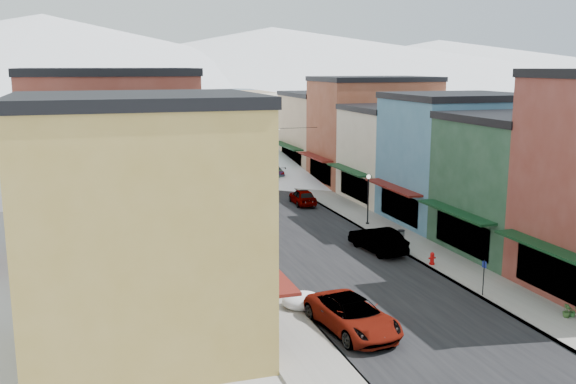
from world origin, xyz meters
TOP-DOWN VIEW (x-y plane):
  - ground at (0.00, 0.00)m, footprint 600.00×600.00m
  - road at (0.00, 60.00)m, footprint 10.00×160.00m
  - sidewalk_left at (-6.60, 60.00)m, footprint 3.20×160.00m
  - sidewalk_right at (6.60, 60.00)m, footprint 3.20×160.00m
  - curb_left at (-5.05, 60.00)m, footprint 0.10×160.00m
  - curb_right at (5.05, 60.00)m, footprint 0.10×160.00m
  - bldg_l_yellow at (-13.19, 4.00)m, footprint 11.30×8.70m
  - bldg_l_cream at (-13.19, 12.50)m, footprint 11.30×8.20m
  - bldg_l_brick_near at (-13.69, 20.50)m, footprint 12.30×8.20m
  - bldg_l_grayblue at (-13.19, 29.00)m, footprint 11.30×9.20m
  - bldg_l_brick_far at (-14.19, 38.00)m, footprint 13.30×9.20m
  - bldg_l_tan at (-13.19, 48.00)m, footprint 11.30×11.20m
  - bldg_r_green at (13.19, 12.00)m, footprint 11.30×9.20m
  - bldg_r_blue at (13.19, 21.00)m, footprint 11.30×9.20m
  - bldg_r_cream at (13.69, 30.00)m, footprint 12.30×9.20m
  - bldg_r_brick_far at (14.19, 39.00)m, footprint 13.30×9.20m
  - bldg_r_tan at (13.19, 49.00)m, footprint 11.30×11.20m
  - distant_blocks at (0.00, 83.00)m, footprint 34.00×55.00m
  - mountain_ridge at (-19.47, 277.18)m, footprint 670.00×340.00m
  - overhead_cables at (0.00, 47.50)m, footprint 16.40×15.04m
  - car_white_suv at (-3.50, 3.00)m, footprint 3.48×6.21m
  - car_silver_sedan at (-3.50, 25.51)m, footprint 1.66×3.94m
  - car_dark_hatch at (-4.30, 28.94)m, footprint 1.75×4.99m
  - car_silver_wagon at (-4.30, 40.32)m, footprint 2.04×4.90m
  - car_green_sedan at (3.52, 15.01)m, footprint 2.44×5.33m
  - car_gray_suv at (3.50, 30.98)m, footprint 1.96×4.44m
  - car_black_sedan at (4.30, 45.30)m, footprint 2.75×6.06m
  - car_lane_silver at (-0.87, 53.93)m, footprint 2.17×4.34m
  - car_lane_white at (0.74, 70.52)m, footprint 2.68×5.22m
  - fire_hydrant at (5.38, 10.85)m, footprint 0.47×0.36m
  - parking_sign at (5.20, 5.05)m, footprint 0.11×0.27m
  - trash_can at (5.93, 16.17)m, footprint 0.53×0.53m
  - streetlamp_near at (5.93, 21.93)m, footprint 0.33×0.33m
  - streetlamp_far at (5.20, 55.00)m, footprint 0.34×0.34m
  - planter_near at (7.71, 1.00)m, footprint 0.63×0.59m
  - planter_far at (7.36, 1.00)m, footprint 0.43×0.43m
  - snow_pile_near at (-4.88, 6.57)m, footprint 2.18×2.54m
  - snow_pile_mid at (-4.88, 18.41)m, footprint 2.49×2.73m
  - snow_pile_far at (-4.88, 41.90)m, footprint 2.56×2.77m

SIDE VIEW (x-z plane):
  - ground at x=0.00m, z-range 0.00..0.00m
  - road at x=0.00m, z-range 0.00..0.01m
  - sidewalk_left at x=-6.60m, z-range 0.00..0.15m
  - sidewalk_right at x=6.60m, z-range 0.00..0.15m
  - curb_left at x=-5.05m, z-range 0.00..0.15m
  - curb_right at x=5.05m, z-range 0.00..0.15m
  - snow_pile_near at x=-4.88m, z-range -0.02..0.90m
  - planter_near at x=7.71m, z-range 0.15..0.73m
  - planter_far at x=7.36m, z-range 0.15..0.84m
  - snow_pile_mid at x=-4.88m, z-range -0.02..1.03m
  - snow_pile_far at x=-4.88m, z-range -0.02..1.06m
  - fire_hydrant at x=5.38m, z-range 0.12..0.92m
  - trash_can at x=5.93m, z-range 0.16..1.05m
  - car_silver_sedan at x=-3.50m, z-range 0.00..1.33m
  - car_lane_white at x=0.74m, z-range 0.00..1.41m
  - car_silver_wagon at x=-4.30m, z-range 0.00..1.42m
  - car_lane_silver at x=-0.87m, z-range 0.00..1.42m
  - car_gray_suv at x=3.50m, z-range 0.00..1.49m
  - car_white_suv at x=-3.50m, z-range 0.00..1.64m
  - car_dark_hatch at x=-4.30m, z-range 0.00..1.64m
  - car_green_sedan at x=3.52m, z-range 0.00..1.69m
  - car_black_sedan at x=4.30m, z-range 0.00..1.72m
  - parking_sign at x=5.20m, z-range 0.32..2.37m
  - streetlamp_near at x=5.93m, z-range 0.67..4.68m
  - streetlamp_far at x=5.20m, z-range 0.68..4.73m
  - distant_blocks at x=0.00m, z-range 0.00..8.00m
  - bldg_r_cream at x=13.69m, z-range 0.01..9.01m
  - bldg_l_grayblue at x=-13.19m, z-range 0.01..9.01m
  - bldg_r_tan at x=13.19m, z-range 0.01..9.51m
  - bldg_r_green at x=13.19m, z-range 0.01..9.51m
  - bldg_l_cream at x=-13.19m, z-range 0.01..9.51m
  - bldg_l_tan at x=-13.19m, z-range 0.01..10.01m
  - bldg_r_blue at x=13.19m, z-range 0.01..10.51m
  - bldg_l_brick_far at x=-14.19m, z-range 0.01..11.01m
  - bldg_r_brick_far at x=14.19m, z-range 0.01..11.51m
  - bldg_l_yellow at x=-13.19m, z-range 0.01..11.51m
  - overhead_cables at x=0.00m, z-range 6.18..6.22m
  - bldg_l_brick_near at x=-13.69m, z-range 0.01..12.51m
  - mountain_ridge at x=-19.47m, z-range -2.64..31.36m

